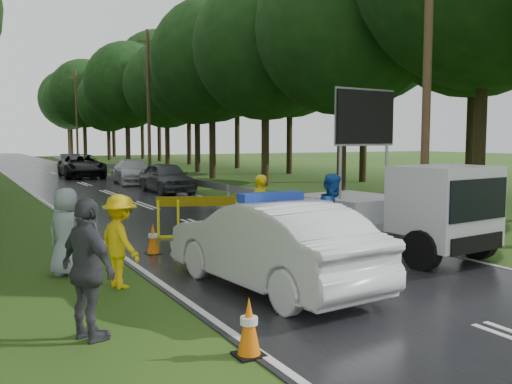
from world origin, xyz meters
TOP-DOWN VIEW (x-y plane):
  - ground at (0.00, 0.00)m, footprint 160.00×160.00m
  - road at (0.00, 30.00)m, footprint 7.00×140.00m
  - guardrail at (3.70, 29.67)m, footprint 0.12×60.06m
  - utility_pole_near at (5.20, 2.00)m, footprint 1.40×0.24m
  - utility_pole_mid at (5.20, 28.00)m, footprint 1.40×0.24m
  - utility_pole_far at (5.20, 54.00)m, footprint 1.40×0.24m
  - police_sedan at (-1.71, -1.35)m, footprint 2.20×4.96m
  - work_truck at (2.50, -0.09)m, footprint 2.68×5.06m
  - barrier at (-0.66, 4.00)m, footprint 2.57×1.08m
  - officer at (0.33, 2.88)m, footprint 0.76×0.65m
  - civilian at (0.97, 0.50)m, footprint 1.15×1.07m
  - bystander_left at (-4.06, 0.00)m, footprint 0.87×1.22m
  - bystander_mid at (-5.13, -2.50)m, footprint 0.84×1.22m
  - bystander_right at (-4.76, 1.39)m, footprint 0.98×1.00m
  - queue_car_first at (2.60, 16.91)m, footprint 1.89×4.47m
  - queue_car_second at (2.60, 22.91)m, footprint 2.46×5.12m
  - queue_car_third at (0.99, 29.87)m, footprint 2.90×5.87m
  - queue_car_fourth at (1.63, 37.79)m, footprint 1.93×4.45m
  - cone_near_left at (-3.50, -4.00)m, footprint 0.36×0.36m
  - cone_center at (-0.60, 2.00)m, footprint 0.30×0.30m
  - cone_far at (1.40, 4.16)m, footprint 0.34×0.34m
  - cone_left_mid at (-2.64, 2.57)m, footprint 0.35×0.35m
  - cone_right at (2.95, 4.50)m, footprint 0.34×0.34m

SIDE VIEW (x-z plane):
  - ground at x=0.00m, z-range 0.00..0.00m
  - road at x=0.00m, z-range 0.00..0.02m
  - cone_center at x=-0.60m, z-range -0.01..0.62m
  - cone_right at x=2.95m, z-range -0.01..0.71m
  - cone_far at x=1.40m, z-range -0.01..0.71m
  - cone_left_mid at x=-2.64m, z-range -0.01..0.73m
  - cone_near_left at x=-3.50m, z-range -0.01..0.75m
  - guardrail at x=3.70m, z-range 0.20..0.90m
  - queue_car_fourth at x=1.63m, z-range 0.00..1.42m
  - queue_car_second at x=2.60m, z-range 0.00..1.44m
  - queue_car_first at x=2.60m, z-range 0.00..1.51m
  - police_sedan at x=-1.71m, z-range -0.07..1.66m
  - queue_car_third at x=0.99m, z-range 0.00..1.60m
  - bystander_left at x=-4.06m, z-range 0.00..1.70m
  - barrier at x=-0.66m, z-range 0.29..1.43m
  - bystander_right at x=-4.76m, z-range 0.00..1.74m
  - officer at x=0.33m, z-range 0.00..1.76m
  - civilian at x=0.97m, z-range 0.00..1.90m
  - bystander_mid at x=-5.13m, z-range 0.00..1.92m
  - work_truck at x=2.50m, z-range -0.88..2.98m
  - utility_pole_near at x=5.20m, z-range 0.06..10.06m
  - utility_pole_mid at x=5.20m, z-range 0.06..10.06m
  - utility_pole_far at x=5.20m, z-range 0.06..10.06m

